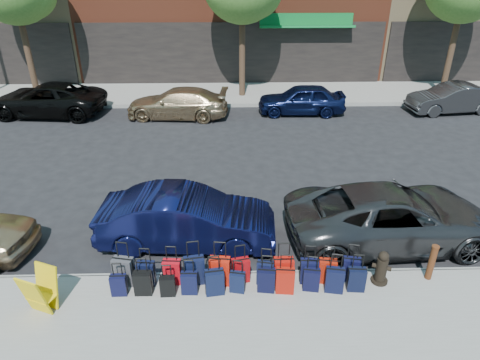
{
  "coord_description": "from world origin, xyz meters",
  "views": [
    {
      "loc": [
        -0.18,
        -12.17,
        6.63
      ],
      "look_at": [
        0.1,
        -1.5,
        0.97
      ],
      "focal_mm": 32.0,
      "sensor_mm": 36.0,
      "label": 1
    }
  ],
  "objects_px": {
    "car_near_1": "(187,219)",
    "car_far_1": "(177,103)",
    "car_near_2": "(391,216)",
    "car_far_2": "(301,99)",
    "car_far_0": "(47,99)",
    "fire_hydrant": "(381,268)",
    "bollard": "(432,262)",
    "car_far_3": "(452,98)",
    "suitcase_front_5": "(241,270)",
    "display_rack": "(41,291)"
  },
  "relations": [
    {
      "from": "car_near_1",
      "to": "car_far_1",
      "type": "height_order",
      "value": "car_near_1"
    },
    {
      "from": "car_near_2",
      "to": "car_far_1",
      "type": "relative_size",
      "value": 1.17
    },
    {
      "from": "car_far_2",
      "to": "car_near_2",
      "type": "bearing_deg",
      "value": 6.05
    },
    {
      "from": "car_far_0",
      "to": "car_far_2",
      "type": "height_order",
      "value": "car_far_0"
    },
    {
      "from": "car_near_1",
      "to": "car_far_2",
      "type": "distance_m",
      "value": 11.0
    },
    {
      "from": "fire_hydrant",
      "to": "bollard",
      "type": "relative_size",
      "value": 0.92
    },
    {
      "from": "car_far_0",
      "to": "car_far_3",
      "type": "distance_m",
      "value": 18.78
    },
    {
      "from": "fire_hydrant",
      "to": "bollard",
      "type": "height_order",
      "value": "bollard"
    },
    {
      "from": "car_near_1",
      "to": "car_far_0",
      "type": "relative_size",
      "value": 0.85
    },
    {
      "from": "fire_hydrant",
      "to": "car_far_2",
      "type": "xyz_separation_m",
      "value": [
        0.05,
        11.84,
        0.15
      ]
    },
    {
      "from": "suitcase_front_5",
      "to": "car_far_3",
      "type": "distance_m",
      "value": 15.53
    },
    {
      "from": "display_rack",
      "to": "car_far_2",
      "type": "bearing_deg",
      "value": 82.4
    },
    {
      "from": "bollard",
      "to": "display_rack",
      "type": "height_order",
      "value": "display_rack"
    },
    {
      "from": "bollard",
      "to": "car_near_1",
      "type": "height_order",
      "value": "car_near_1"
    },
    {
      "from": "bollard",
      "to": "car_near_2",
      "type": "relative_size",
      "value": 0.17
    },
    {
      "from": "display_rack",
      "to": "car_far_1",
      "type": "height_order",
      "value": "car_far_1"
    },
    {
      "from": "bollard",
      "to": "display_rack",
      "type": "relative_size",
      "value": 0.93
    },
    {
      "from": "suitcase_front_5",
      "to": "car_far_3",
      "type": "relative_size",
      "value": 0.23
    },
    {
      "from": "fire_hydrant",
      "to": "car_far_0",
      "type": "height_order",
      "value": "car_far_0"
    },
    {
      "from": "display_rack",
      "to": "car_far_3",
      "type": "bearing_deg",
      "value": 63.55
    },
    {
      "from": "fire_hydrant",
      "to": "car_far_3",
      "type": "bearing_deg",
      "value": 82.92
    },
    {
      "from": "car_far_1",
      "to": "car_far_3",
      "type": "xyz_separation_m",
      "value": [
        12.75,
        0.35,
        0.01
      ]
    },
    {
      "from": "fire_hydrant",
      "to": "display_rack",
      "type": "bearing_deg",
      "value": -150.92
    },
    {
      "from": "bollard",
      "to": "car_near_2",
      "type": "height_order",
      "value": "car_near_2"
    },
    {
      "from": "fire_hydrant",
      "to": "car_far_1",
      "type": "relative_size",
      "value": 0.18
    },
    {
      "from": "car_near_1",
      "to": "car_far_3",
      "type": "bearing_deg",
      "value": -45.47
    },
    {
      "from": "fire_hydrant",
      "to": "bollard",
      "type": "xyz_separation_m",
      "value": [
        1.14,
        0.09,
        0.08
      ]
    },
    {
      "from": "suitcase_front_5",
      "to": "bollard",
      "type": "distance_m",
      "value": 4.24
    },
    {
      "from": "bollard",
      "to": "car_far_2",
      "type": "bearing_deg",
      "value": 95.31
    },
    {
      "from": "car_far_2",
      "to": "car_near_1",
      "type": "bearing_deg",
      "value": -21.97
    },
    {
      "from": "fire_hydrant",
      "to": "car_far_1",
      "type": "height_order",
      "value": "car_far_1"
    },
    {
      "from": "car_far_1",
      "to": "car_far_2",
      "type": "bearing_deg",
      "value": 99.07
    },
    {
      "from": "suitcase_front_5",
      "to": "car_near_2",
      "type": "height_order",
      "value": "car_near_2"
    },
    {
      "from": "fire_hydrant",
      "to": "display_rack",
      "type": "xyz_separation_m",
      "value": [
        -7.15,
        -0.65,
        0.1
      ]
    },
    {
      "from": "display_rack",
      "to": "car_far_3",
      "type": "relative_size",
      "value": 0.24
    },
    {
      "from": "fire_hydrant",
      "to": "car_far_2",
      "type": "relative_size",
      "value": 0.2
    },
    {
      "from": "suitcase_front_5",
      "to": "fire_hydrant",
      "type": "distance_m",
      "value": 3.1
    },
    {
      "from": "suitcase_front_5",
      "to": "bollard",
      "type": "xyz_separation_m",
      "value": [
        4.23,
        -0.03,
        0.16
      ]
    },
    {
      "from": "suitcase_front_5",
      "to": "car_far_1",
      "type": "bearing_deg",
      "value": 90.69
    },
    {
      "from": "bollard",
      "to": "car_far_0",
      "type": "relative_size",
      "value": 0.17
    },
    {
      "from": "car_far_0",
      "to": "car_far_1",
      "type": "distance_m",
      "value": 6.05
    },
    {
      "from": "suitcase_front_5",
      "to": "car_far_0",
      "type": "distance_m",
      "value": 14.64
    },
    {
      "from": "display_rack",
      "to": "car_far_1",
      "type": "distance_m",
      "value": 12.21
    },
    {
      "from": "fire_hydrant",
      "to": "car_far_0",
      "type": "relative_size",
      "value": 0.16
    },
    {
      "from": "bollard",
      "to": "car_near_1",
      "type": "relative_size",
      "value": 0.2
    },
    {
      "from": "car_far_0",
      "to": "car_far_3",
      "type": "relative_size",
      "value": 1.29
    },
    {
      "from": "suitcase_front_5",
      "to": "bollard",
      "type": "height_order",
      "value": "suitcase_front_5"
    },
    {
      "from": "car_near_1",
      "to": "car_far_2",
      "type": "relative_size",
      "value": 1.11
    },
    {
      "from": "car_far_1",
      "to": "bollard",
      "type": "bearing_deg",
      "value": 36.19
    },
    {
      "from": "car_near_1",
      "to": "car_far_2",
      "type": "xyz_separation_m",
      "value": [
        4.45,
        10.07,
        -0.05
      ]
    }
  ]
}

